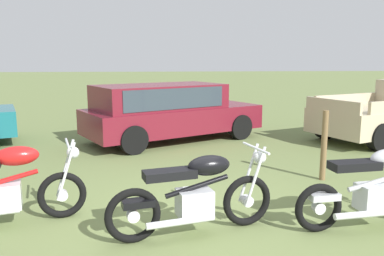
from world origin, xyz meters
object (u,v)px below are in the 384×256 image
object	(u,v)px
motorcycle_red	(4,187)
motorcycle_black	(195,195)
motorcycle_silver	(376,189)
fence_post_wooden	(324,146)
car_burgundy	(167,108)

from	to	relation	value
motorcycle_red	motorcycle_black	size ratio (longest dim) A/B	0.98
motorcycle_silver	fence_post_wooden	xyz separation A→B (m)	(0.19, 1.92, 0.11)
motorcycle_red	car_burgundy	xyz separation A→B (m)	(2.17, 4.95, 0.34)
motorcycle_black	car_burgundy	bearing A→B (deg)	77.67
car_burgundy	fence_post_wooden	size ratio (longest dim) A/B	3.93
motorcycle_red	fence_post_wooden	xyz separation A→B (m)	(4.72, 1.44, 0.11)
motorcycle_silver	fence_post_wooden	size ratio (longest dim) A/B	1.70
motorcycle_black	car_burgundy	world-z (taller)	car_burgundy
motorcycle_silver	fence_post_wooden	distance (m)	1.93
motorcycle_red	motorcycle_silver	world-z (taller)	same
motorcycle_red	fence_post_wooden	distance (m)	4.94
fence_post_wooden	motorcycle_silver	bearing A→B (deg)	-95.53
motorcycle_red	fence_post_wooden	world-z (taller)	fence_post_wooden
motorcycle_black	motorcycle_silver	bearing A→B (deg)	-14.43
motorcycle_silver	motorcycle_red	bearing A→B (deg)	167.86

